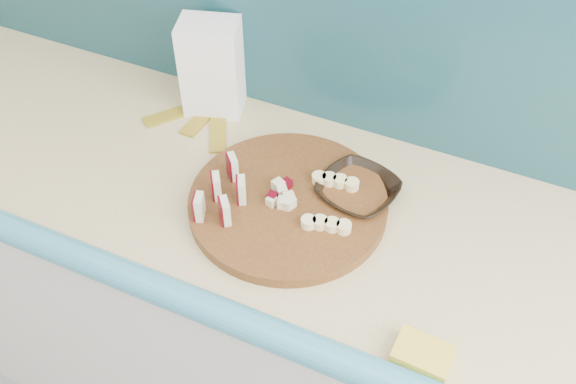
# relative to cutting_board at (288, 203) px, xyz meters

# --- Properties ---
(kitchen_counter) EXTENTS (2.20, 0.63, 0.91)m
(kitchen_counter) POSITION_rel_cutting_board_xyz_m (-0.17, 0.02, -0.47)
(kitchen_counter) COLOR silver
(kitchen_counter) RESTS_ON ground
(backsplash) EXTENTS (2.20, 0.02, 0.50)m
(backsplash) POSITION_rel_cutting_board_xyz_m (-0.17, 0.31, 0.24)
(backsplash) COLOR teal
(backsplash) RESTS_ON kitchen_counter
(cutting_board) EXTENTS (0.49, 0.49, 0.03)m
(cutting_board) POSITION_rel_cutting_board_xyz_m (0.00, 0.00, 0.00)
(cutting_board) COLOR #47220F
(cutting_board) RESTS_ON kitchen_counter
(apple_wedges) EXTENTS (0.08, 0.16, 0.06)m
(apple_wedges) POSITION_rel_cutting_board_xyz_m (-0.12, -0.06, 0.04)
(apple_wedges) COLOR beige
(apple_wedges) RESTS_ON cutting_board
(apple_chunks) EXTENTS (0.07, 0.06, 0.02)m
(apple_chunks) POSITION_rel_cutting_board_xyz_m (-0.02, -0.01, 0.02)
(apple_chunks) COLOR beige
(apple_chunks) RESTS_ON cutting_board
(banana_slices) EXTENTS (0.13, 0.17, 0.02)m
(banana_slices) POSITION_rel_cutting_board_xyz_m (0.09, 0.02, 0.02)
(banana_slices) COLOR #FCE29A
(banana_slices) RESTS_ON cutting_board
(brown_bowl) EXTENTS (0.20, 0.20, 0.04)m
(brown_bowl) POSITION_rel_cutting_board_xyz_m (0.12, 0.08, 0.01)
(brown_bowl) COLOR black
(brown_bowl) RESTS_ON kitchen_counter
(flour_bag) EXTENTS (0.15, 0.13, 0.23)m
(flour_bag) POSITION_rel_cutting_board_xyz_m (-0.29, 0.23, 0.10)
(flour_bag) COLOR white
(flour_bag) RESTS_ON kitchen_counter
(sponge) EXTENTS (0.10, 0.07, 0.03)m
(sponge) POSITION_rel_cutting_board_xyz_m (0.35, -0.22, 0.00)
(sponge) COLOR yellow
(sponge) RESTS_ON kitchen_counter
(banana_peel) EXTENTS (0.23, 0.20, 0.01)m
(banana_peel) POSITION_rel_cutting_board_xyz_m (-0.30, 0.17, -0.01)
(banana_peel) COLOR gold
(banana_peel) RESTS_ON kitchen_counter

